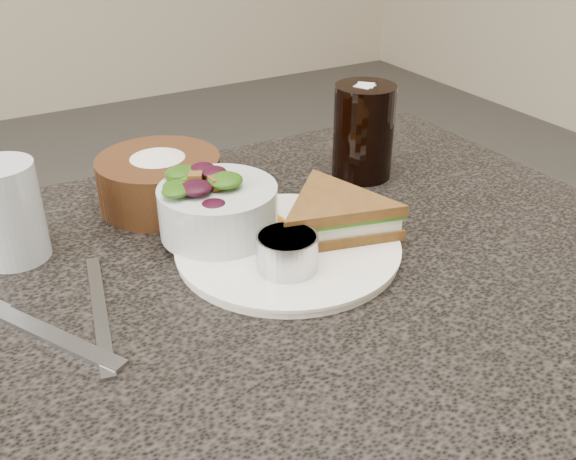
# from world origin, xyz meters

# --- Properties ---
(dinner_plate) EXTENTS (0.26, 0.26, 0.01)m
(dinner_plate) POSITION_xyz_m (0.06, 0.02, 0.76)
(dinner_plate) COLOR white
(dinner_plate) RESTS_ON dining_table
(sandwich) EXTENTS (0.21, 0.21, 0.05)m
(sandwich) POSITION_xyz_m (0.12, 0.02, 0.78)
(sandwich) COLOR brown
(sandwich) RESTS_ON dinner_plate
(salad_bowl) EXTENTS (0.18, 0.18, 0.08)m
(salad_bowl) POSITION_xyz_m (0.00, 0.09, 0.80)
(salad_bowl) COLOR silver
(salad_bowl) RESTS_ON dinner_plate
(dressing_ramekin) EXTENTS (0.08, 0.08, 0.04)m
(dressing_ramekin) POSITION_xyz_m (0.03, -0.02, 0.78)
(dressing_ramekin) COLOR #ACADB3
(dressing_ramekin) RESTS_ON dinner_plate
(orange_wedge) EXTENTS (0.08, 0.08, 0.03)m
(orange_wedge) POSITION_xyz_m (0.06, 0.08, 0.77)
(orange_wedge) COLOR orange
(orange_wedge) RESTS_ON dinner_plate
(fork) EXTENTS (0.11, 0.17, 0.00)m
(fork) POSITION_xyz_m (-0.22, -0.00, 0.75)
(fork) COLOR #989A9E
(fork) RESTS_ON dining_table
(knife) EXTENTS (0.05, 0.21, 0.00)m
(knife) POSITION_xyz_m (-0.17, 0.01, 0.75)
(knife) COLOR gray
(knife) RESTS_ON dining_table
(bread_basket) EXTENTS (0.19, 0.19, 0.09)m
(bread_basket) POSITION_xyz_m (-0.03, 0.21, 0.80)
(bread_basket) COLOR #472913
(bread_basket) RESTS_ON dining_table
(cola_glass) EXTENTS (0.11, 0.11, 0.15)m
(cola_glass) POSITION_xyz_m (0.26, 0.16, 0.82)
(cola_glass) COLOR black
(cola_glass) RESTS_ON dining_table
(water_glass) EXTENTS (0.09, 0.09, 0.12)m
(water_glass) POSITION_xyz_m (-0.22, 0.17, 0.81)
(water_glass) COLOR silver
(water_glass) RESTS_ON dining_table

